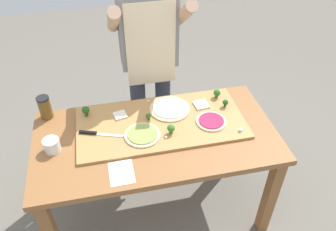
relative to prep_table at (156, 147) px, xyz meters
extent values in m
plane|color=#6B665B|center=(0.00, 0.00, -0.65)|extent=(8.00, 8.00, 0.00)
cube|color=brown|center=(0.70, -0.33, -0.29)|extent=(0.07, 0.07, 0.71)
cube|color=brown|center=(-0.70, 0.33, -0.29)|extent=(0.07, 0.07, 0.71)
cube|color=brown|center=(0.70, 0.33, -0.29)|extent=(0.07, 0.07, 0.71)
cube|color=brown|center=(0.00, 0.00, 0.09)|extent=(1.51, 0.77, 0.04)
cube|color=#B27F47|center=(0.05, 0.10, 0.12)|extent=(1.07, 0.52, 0.02)
cube|color=#B7BABF|center=(-0.28, 0.04, 0.13)|extent=(0.17, 0.08, 0.00)
cube|color=black|center=(-0.41, 0.08, 0.13)|extent=(0.11, 0.05, 0.02)
cylinder|color=beige|center=(0.13, 0.21, 0.13)|extent=(0.27, 0.27, 0.01)
cylinder|color=beige|center=(0.13, 0.21, 0.14)|extent=(0.22, 0.22, 0.01)
cylinder|color=beige|center=(0.37, 0.02, 0.13)|extent=(0.20, 0.20, 0.01)
cylinder|color=#9E234C|center=(0.37, 0.02, 0.14)|extent=(0.16, 0.16, 0.01)
cylinder|color=beige|center=(-0.08, -0.01, 0.13)|extent=(0.22, 0.22, 0.01)
cylinder|color=#899E4C|center=(-0.08, -0.01, 0.14)|extent=(0.18, 0.18, 0.01)
cube|color=silver|center=(0.35, 0.20, 0.13)|extent=(0.11, 0.11, 0.01)
cube|color=silver|center=(-0.20, 0.21, 0.13)|extent=(0.09, 0.09, 0.01)
cylinder|color=#2C5915|center=(0.51, 0.16, 0.14)|extent=(0.02, 0.02, 0.02)
sphere|color=#23561E|center=(0.51, 0.16, 0.16)|extent=(0.04, 0.04, 0.04)
cylinder|color=#366618|center=(0.48, 0.27, 0.14)|extent=(0.02, 0.02, 0.02)
sphere|color=#2D6623|center=(0.48, 0.27, 0.16)|extent=(0.05, 0.05, 0.05)
cylinder|color=#366618|center=(-0.02, 0.14, 0.13)|extent=(0.02, 0.02, 0.02)
sphere|color=#2D6623|center=(-0.02, 0.14, 0.15)|extent=(0.03, 0.03, 0.03)
cylinder|color=#3F7220|center=(0.09, -0.02, 0.14)|extent=(0.02, 0.02, 0.03)
sphere|color=#38752D|center=(0.09, -0.02, 0.17)|extent=(0.05, 0.05, 0.05)
cylinder|color=#2C5915|center=(-0.41, 0.26, 0.14)|extent=(0.02, 0.02, 0.03)
sphere|color=#23561E|center=(-0.41, 0.26, 0.17)|extent=(0.05, 0.05, 0.05)
cube|color=white|center=(0.05, -0.06, 0.13)|extent=(0.02, 0.02, 0.01)
cube|color=silver|center=(0.52, -0.10, 0.13)|extent=(0.03, 0.03, 0.02)
cube|color=white|center=(0.01, 0.32, 0.13)|extent=(0.02, 0.02, 0.01)
cylinder|color=white|center=(-0.62, 0.00, 0.15)|extent=(0.10, 0.10, 0.08)
cylinder|color=white|center=(-0.62, 0.00, 0.13)|extent=(0.08, 0.08, 0.04)
cylinder|color=brown|center=(-0.67, 0.32, 0.18)|extent=(0.08, 0.08, 0.15)
cylinder|color=black|center=(-0.67, 0.32, 0.26)|extent=(0.08, 0.08, 0.01)
cube|color=white|center=(-0.24, -0.26, 0.11)|extent=(0.14, 0.18, 0.00)
cylinder|color=#333847|center=(-0.03, 0.62, -0.20)|extent=(0.12, 0.12, 0.90)
cylinder|color=#333847|center=(0.17, 0.62, -0.20)|extent=(0.12, 0.12, 0.90)
cube|color=gray|center=(0.07, 0.62, 0.53)|extent=(0.40, 0.20, 0.55)
cube|color=beige|center=(0.07, 0.52, 0.45)|extent=(0.34, 0.01, 0.60)
cylinder|color=tan|center=(-0.16, 0.52, 0.65)|extent=(0.08, 0.39, 0.31)
cylinder|color=tan|center=(0.30, 0.52, 0.65)|extent=(0.08, 0.39, 0.31)
camera|label=1|loc=(-0.25, -1.52, 1.55)|focal=36.06mm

